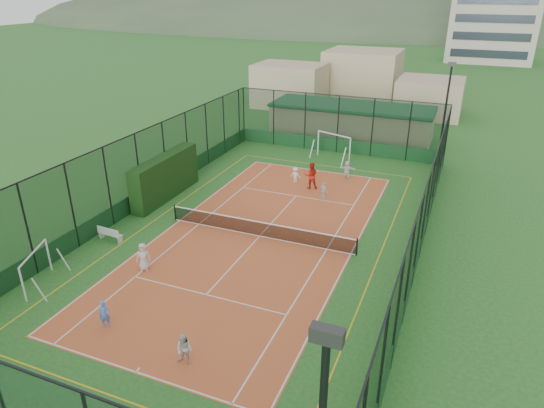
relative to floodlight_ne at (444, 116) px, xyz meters
The scene contains 19 objects.
ground 19.15m from the floodlight_ne, 117.39° to the right, with size 300.00×300.00×0.00m, color #205E25.
court_slab 19.14m from the floodlight_ne, 117.39° to the right, with size 11.17×23.97×0.01m, color #C0472A.
tennis_net 19.04m from the floodlight_ne, 117.39° to the right, with size 11.67×0.12×1.06m, color black, non-canonical shape.
perimeter_fence 18.77m from the floodlight_ne, 117.39° to the right, with size 18.12×34.12×5.00m, color black, non-canonical shape.
floodlight_ne is the anchor object (origin of this frame).
clubhouse 10.47m from the floodlight_ne, 147.88° to the left, with size 15.20×7.20×3.15m, color tan, non-canonical shape.
distant_hills 133.74m from the floodlight_ne, 93.69° to the left, with size 200.00×60.00×24.00m, color #384C33, non-canonical shape.
hedge_left 21.93m from the floodlight_ne, 140.91° to the right, with size 1.02×6.82×2.98m, color black.
white_bench 26.36m from the floodlight_ne, 128.92° to the right, with size 1.57×0.43×0.89m, color white, non-canonical shape.
futsal_goal_near 30.52m from the floodlight_ne, 123.26° to the right, with size 0.82×2.82×1.82m, color white, non-canonical shape.
futsal_goal_far 9.04m from the floodlight_ne, 169.59° to the right, with size 3.35×0.97×2.16m, color white, non-canonical shape.
child_near_left 25.81m from the floodlight_ne, 119.72° to the right, with size 0.74×0.48×1.52m, color silver.
child_near_mid 29.26m from the floodlight_ne, 113.25° to the right, with size 0.47×0.31×1.29m, color #517DE7.
child_near_right 28.45m from the floodlight_ne, 104.53° to the right, with size 0.67×0.52×1.37m, color silver.
child_far_left 12.80m from the floodlight_ne, 140.62° to the right, with size 0.78×0.45×1.20m, color white.
child_far_right 12.53m from the floodlight_ne, 123.68° to the right, with size 0.72×0.30×1.23m, color silver.
child_far_back 8.92m from the floodlight_ne, 138.82° to the right, with size 1.26×0.40×1.36m, color white.
coach 12.11m from the floodlight_ne, 133.91° to the right, with size 0.96×0.74×1.97m, color red.
tennis_balls 18.46m from the floodlight_ne, 120.92° to the right, with size 5.65×1.29×0.07m.
Camera 1 is at (10.23, -23.08, 13.58)m, focal length 32.00 mm.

